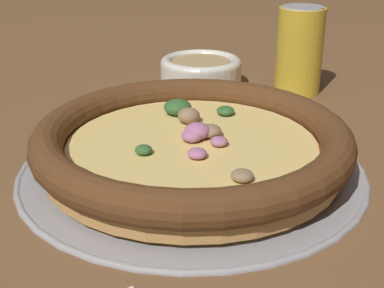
{
  "coord_description": "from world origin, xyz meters",
  "views": [
    {
      "loc": [
        -0.4,
        -0.29,
        0.25
      ],
      "look_at": [
        0.0,
        0.0,
        0.03
      ],
      "focal_mm": 50.0,
      "sensor_mm": 36.0,
      "label": 1
    }
  ],
  "objects_px": {
    "pizza": "(192,142)",
    "beverage_can": "(299,51)",
    "pizza_tray": "(192,166)",
    "bowl_near": "(201,71)"
  },
  "relations": [
    {
      "from": "pizza_tray",
      "to": "bowl_near",
      "type": "height_order",
      "value": "bowl_near"
    },
    {
      "from": "bowl_near",
      "to": "beverage_can",
      "type": "bearing_deg",
      "value": -65.35
    },
    {
      "from": "pizza_tray",
      "to": "bowl_near",
      "type": "bearing_deg",
      "value": 33.78
    },
    {
      "from": "pizza",
      "to": "beverage_can",
      "type": "height_order",
      "value": "beverage_can"
    },
    {
      "from": "pizza_tray",
      "to": "beverage_can",
      "type": "bearing_deg",
      "value": 5.62
    },
    {
      "from": "bowl_near",
      "to": "pizza",
      "type": "bearing_deg",
      "value": -146.22
    },
    {
      "from": "pizza_tray",
      "to": "beverage_can",
      "type": "distance_m",
      "value": 0.31
    },
    {
      "from": "pizza",
      "to": "pizza_tray",
      "type": "bearing_deg",
      "value": -150.37
    },
    {
      "from": "pizza",
      "to": "beverage_can",
      "type": "distance_m",
      "value": 0.3
    },
    {
      "from": "pizza_tray",
      "to": "bowl_near",
      "type": "distance_m",
      "value": 0.29
    }
  ]
}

